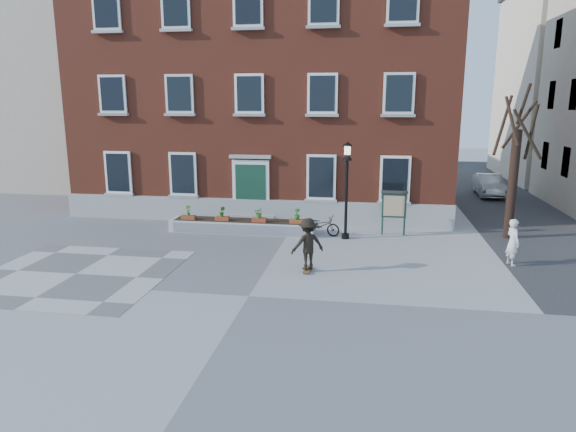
% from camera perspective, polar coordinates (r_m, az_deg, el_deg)
% --- Properties ---
extents(ground, '(100.00, 100.00, 0.00)m').
position_cam_1_polar(ground, '(14.99, -4.37, -8.88)').
color(ground, gray).
rests_on(ground, ground).
extents(checker_patch, '(6.00, 6.00, 0.01)m').
position_cam_1_polar(checker_patch, '(18.12, -22.49, -5.96)').
color(checker_patch, '#58585B').
rests_on(checker_patch, ground).
extents(distant_building, '(10.00, 12.00, 13.00)m').
position_cam_1_polar(distant_building, '(39.75, -23.96, 13.08)').
color(distant_building, '#BEAF99').
rests_on(distant_building, ground).
extents(bicycle, '(1.70, 0.98, 0.84)m').
position_cam_1_polar(bicycle, '(21.46, 3.73, -1.03)').
color(bicycle, black).
rests_on(bicycle, ground).
extents(parked_car, '(1.39, 3.85, 1.26)m').
position_cam_1_polar(parked_car, '(32.53, 21.43, 3.20)').
color(parked_car, '#ACAEB0').
rests_on(parked_car, ground).
extents(bystander, '(0.56, 0.68, 1.61)m').
position_cam_1_polar(bystander, '(19.03, 23.70, -2.68)').
color(bystander, silver).
rests_on(bystander, ground).
extents(brick_building, '(18.40, 10.85, 12.60)m').
position_cam_1_polar(brick_building, '(28.04, -1.86, 14.32)').
color(brick_building, brown).
rests_on(brick_building, ground).
extents(planter_assembly, '(6.20, 1.12, 1.15)m').
position_cam_1_polar(planter_assembly, '(22.01, -5.09, -1.01)').
color(planter_assembly, silver).
rests_on(planter_assembly, ground).
extents(bare_tree, '(1.83, 1.83, 6.16)m').
position_cam_1_polar(bare_tree, '(22.45, 23.82, 4.68)').
color(bare_tree, black).
rests_on(bare_tree, ground).
extents(lamp_post, '(0.40, 0.40, 3.93)m').
position_cam_1_polar(lamp_post, '(20.59, 6.55, 4.34)').
color(lamp_post, black).
rests_on(lamp_post, ground).
extents(notice_board, '(1.10, 0.16, 1.87)m').
position_cam_1_polar(notice_board, '(21.69, 11.70, 1.16)').
color(notice_board, '#1B3724').
rests_on(notice_board, ground).
extents(skateboarder, '(1.28, 1.08, 1.79)m').
position_cam_1_polar(skateboarder, '(16.78, 2.20, -3.13)').
color(skateboarder, brown).
rests_on(skateboarder, ground).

